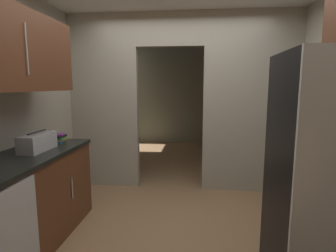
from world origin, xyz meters
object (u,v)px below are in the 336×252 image
Objects in this scene: refrigerator at (334,175)px; book_stack at (59,138)px; boombox at (37,142)px; dishwasher at (14,244)px.

book_stack is (-2.58, 0.81, 0.07)m from refrigerator.
boombox is at bearing 170.77° from refrigerator.
boombox is at bearing -92.60° from book_stack.
boombox reaches higher than dishwasher.
book_stack reaches higher than dishwasher.
refrigerator reaches higher than dishwasher.
dishwasher is at bearing -70.94° from boombox.
boombox is at bearing 109.06° from dishwasher.
refrigerator is 4.20× the size of boombox.
refrigerator is 10.68× the size of book_stack.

